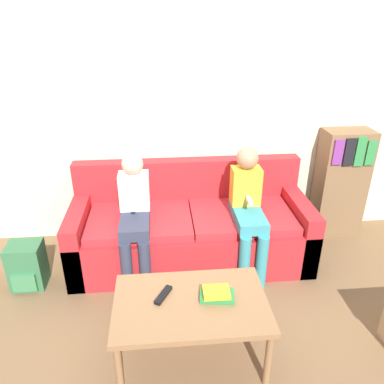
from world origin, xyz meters
TOP-DOWN VIEW (x-y plane):
  - ground_plane at (0.00, 0.00)m, footprint 10.00×10.00m
  - wall_back at (-0.00, 1.01)m, footprint 8.00×0.07m
  - couch at (0.00, 0.52)m, footprint 2.04×0.80m
  - coffee_table at (-0.09, -0.57)m, footprint 0.94×0.60m
  - person_left at (-0.46, 0.32)m, footprint 0.24×0.55m
  - person_right at (0.45, 0.33)m, footprint 0.24×0.55m
  - tv_remote at (-0.26, -0.51)m, footprint 0.12×0.17m
  - book_stack at (0.07, -0.55)m, footprint 0.22×0.15m
  - bookshelf at (1.48, 0.82)m, footprint 0.45×0.29m
  - backpack at (-1.34, 0.23)m, footprint 0.26×0.25m

SIDE VIEW (x-z plane):
  - ground_plane at x=0.00m, z-range 0.00..0.00m
  - backpack at x=-1.34m, z-range 0.00..0.38m
  - couch at x=0.00m, z-range -0.13..0.69m
  - coffee_table at x=-0.09m, z-range 0.17..0.60m
  - tv_remote at x=-0.26m, z-range 0.43..0.46m
  - book_stack at x=0.07m, z-range 0.43..0.49m
  - bookshelf at x=1.48m, z-range 0.00..1.06m
  - person_left at x=-0.46m, z-range 0.07..1.10m
  - person_right at x=0.45m, z-range 0.07..1.12m
  - wall_back at x=0.00m, z-range 0.00..2.60m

